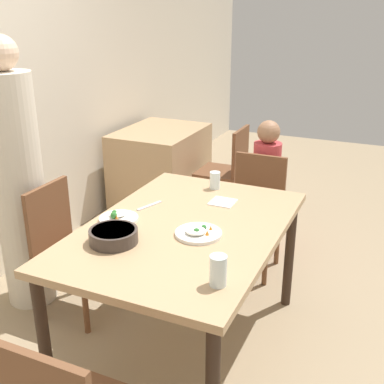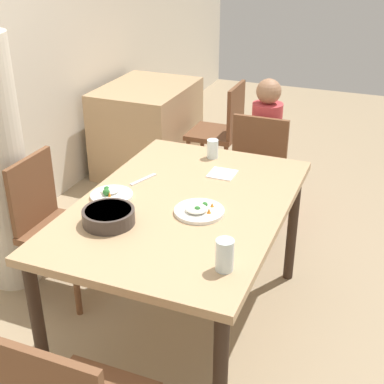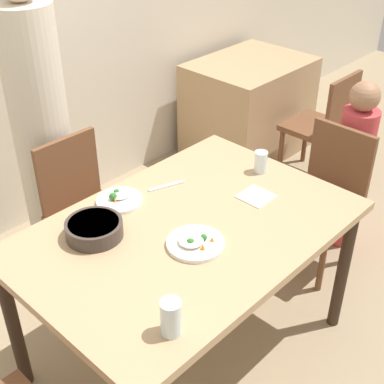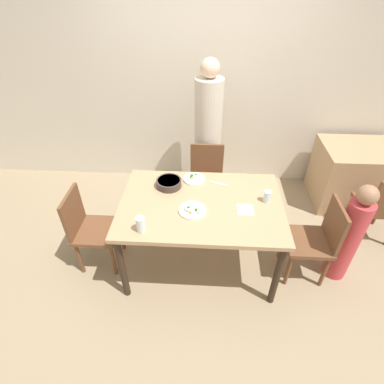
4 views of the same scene
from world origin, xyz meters
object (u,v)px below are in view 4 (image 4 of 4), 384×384
Objects in this scene: person_adult at (208,139)px; plate_rice_adult at (194,178)px; chair_adult_spot at (206,179)px; bowl_curry at (169,183)px; chair_child_spot at (316,238)px; glass_water_tall at (267,197)px; person_child at (349,236)px.

person_adult is 8.09× the size of plate_rice_adult.
chair_adult_spot is 0.49× the size of person_adult.
bowl_curry is (-0.35, -0.59, 0.35)m from chair_adult_spot.
chair_adult_spot reaches higher than bowl_curry.
plate_rice_adult is at bearing 27.65° from bowl_curry.
bowl_curry is at bearing -110.82° from person_adult.
person_adult is at bearing 81.62° from plate_rice_adult.
chair_child_spot is at bearing -20.51° from plate_rice_adult.
glass_water_tall reaches higher than bowl_curry.
glass_water_tall is (0.89, -0.18, 0.02)m from bowl_curry.
person_adult reaches higher than chair_adult_spot.
chair_adult_spot is 0.77m from bowl_curry.
glass_water_tall is at bearing -24.49° from plate_rice_adult.
chair_adult_spot is 1.36m from chair_child_spot.
person_child is 1.71m from bowl_curry.
plate_rice_adult is (-1.42, 0.43, 0.28)m from person_child.
chair_adult_spot is 1.01m from glass_water_tall.
person_adult reaches higher than person_child.
person_adult is at bearing 136.72° from person_child.
person_adult is at bearing 90.00° from chair_adult_spot.
person_adult is 7.16× the size of bowl_curry.
person_child is 5.04× the size of plate_rice_adult.
person_child is at bearing -43.28° from person_adult.
chair_child_spot is at bearing -50.18° from person_adult.
person_child is (1.30, -1.22, -0.29)m from person_adult.
glass_water_tall is (0.54, -1.10, 0.03)m from person_adult.
person_child reaches higher than bowl_curry.
chair_child_spot is at bearing -41.20° from chair_adult_spot.
person_adult is 0.98m from bowl_curry.
person_adult is 1.81m from person_child.
bowl_curry is (-0.35, -0.92, 0.01)m from person_adult.
glass_water_tall is (-0.76, 0.13, 0.32)m from person_child.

